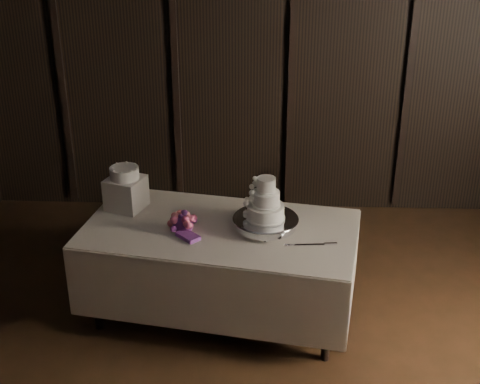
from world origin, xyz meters
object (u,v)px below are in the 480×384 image
(small_cake, at_px, (124,173))
(display_table, at_px, (220,267))
(cake_stand, at_px, (265,224))
(wedding_cake, at_px, (263,203))
(bouquet, at_px, (183,222))
(box_pedestal, at_px, (126,193))

(small_cake, bearing_deg, display_table, -21.69)
(display_table, height_order, cake_stand, cake_stand)
(wedding_cake, relative_size, small_cake, 1.45)
(bouquet, height_order, small_cake, small_cake)
(cake_stand, relative_size, wedding_cake, 1.51)
(display_table, height_order, box_pedestal, box_pedestal)
(cake_stand, relative_size, small_cake, 2.19)
(box_pedestal, bearing_deg, small_cake, 90.00)
(box_pedestal, xyz_separation_m, small_cake, (0.00, 0.00, 0.17))
(display_table, xyz_separation_m, wedding_cake, (0.31, -0.03, 0.56))
(wedding_cake, xyz_separation_m, box_pedestal, (-1.05, 0.32, -0.09))
(cake_stand, xyz_separation_m, box_pedestal, (-1.08, 0.31, 0.08))
(display_table, distance_m, wedding_cake, 0.64)
(cake_stand, height_order, wedding_cake, wedding_cake)
(display_table, distance_m, cake_stand, 0.51)
(cake_stand, bearing_deg, small_cake, 163.90)
(wedding_cake, bearing_deg, small_cake, 163.54)
(cake_stand, bearing_deg, wedding_cake, -150.26)
(bouquet, bearing_deg, display_table, 10.27)
(bouquet, height_order, box_pedestal, box_pedestal)
(cake_stand, relative_size, bouquet, 1.27)
(small_cake, bearing_deg, cake_stand, -16.10)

